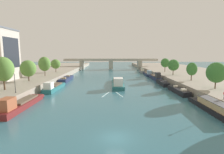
{
  "coord_description": "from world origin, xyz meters",
  "views": [
    {
      "loc": [
        -0.75,
        -20.77,
        10.74
      ],
      "look_at": [
        0.0,
        36.97,
        2.81
      ],
      "focal_mm": 27.62,
      "sensor_mm": 36.0,
      "label": 1
    }
  ],
  "objects": [
    {
      "name": "barge_midriver",
      "position": [
        1.91,
        36.25,
        0.96
      ],
      "size": [
        4.04,
        20.06,
        3.34
      ],
      "color": "#23666B",
      "rests_on": "ground"
    },
    {
      "name": "moored_boat_left_second",
      "position": [
        -18.11,
        47.64,
        0.67
      ],
      "size": [
        2.99,
        15.13,
        2.39
      ],
      "color": "#1E284C",
      "rests_on": "ground"
    },
    {
      "name": "tree_left_nearest",
      "position": [
        -25.53,
        44.87,
        6.77
      ],
      "size": [
        4.43,
        4.43,
        7.32
      ],
      "color": "brown",
      "rests_on": "quay_left"
    },
    {
      "name": "moored_boat_left_midway",
      "position": [
        -17.3,
        29.44,
        0.89
      ],
      "size": [
        3.1,
        13.43,
        2.96
      ],
      "color": "#23666B",
      "rests_on": "ground"
    },
    {
      "name": "tree_left_by_lamp",
      "position": [
        -25.98,
        32.55,
        6.12
      ],
      "size": [
        4.7,
        4.7,
        6.5
      ],
      "color": "brown",
      "rests_on": "quay_left"
    },
    {
      "name": "bridge_far",
      "position": [
        0.0,
        97.59,
        4.59
      ],
      "size": [
        63.67,
        4.4,
        7.15
      ],
      "color": "#ADA899",
      "rests_on": "ground"
    },
    {
      "name": "moored_boat_right_downstream",
      "position": [
        17.33,
        76.2,
        0.92
      ],
      "size": [
        2.17,
        10.58,
        3.08
      ],
      "color": "gray",
      "rests_on": "ground"
    },
    {
      "name": "tree_right_end_of_row",
      "position": [
        25.08,
        20.36,
        6.13
      ],
      "size": [
        4.55,
        4.55,
        6.46
      ],
      "color": "brown",
      "rests_on": "quay_right"
    },
    {
      "name": "ground_plane",
      "position": [
        0.0,
        0.0,
        0.0
      ],
      "size": [
        400.0,
        400.0,
        0.0
      ],
      "primitive_type": "plane",
      "color": "#336675"
    },
    {
      "name": "tree_right_midway",
      "position": [
        25.22,
        59.68,
        6.36
      ],
      "size": [
        3.98,
        3.98,
        6.32
      ],
      "color": "brown",
      "rests_on": "quay_right"
    },
    {
      "name": "moored_boat_left_near",
      "position": [
        -18.18,
        11.97,
        0.94
      ],
      "size": [
        2.97,
        14.99,
        3.2
      ],
      "color": "maroon",
      "rests_on": "ground"
    },
    {
      "name": "quay_right",
      "position": [
        37.84,
        55.0,
        1.09
      ],
      "size": [
        36.0,
        170.0,
        2.17
      ],
      "primitive_type": "cube",
      "color": "gray",
      "rests_on": "ground"
    },
    {
      "name": "wake_behind_barge",
      "position": [
        -0.05,
        23.47,
        0.01
      ],
      "size": [
        5.6,
        5.93,
        0.03
      ],
      "color": "#A5D1DB",
      "rests_on": "ground"
    },
    {
      "name": "lamppost_left_bank",
      "position": [
        -21.49,
        16.54,
        4.58
      ],
      "size": [
        0.28,
        0.28,
        4.38
      ],
      "color": "black",
      "rests_on": "quay_left"
    },
    {
      "name": "moored_boat_right_lone",
      "position": [
        17.98,
        24.98,
        0.69
      ],
      "size": [
        2.54,
        11.15,
        2.41
      ],
      "color": "black",
      "rests_on": "ground"
    },
    {
      "name": "moored_boat_right_near",
      "position": [
        18.23,
        9.65,
        0.94
      ],
      "size": [
        2.7,
        14.77,
        2.25
      ],
      "color": "black",
      "rests_on": "ground"
    },
    {
      "name": "tree_right_past_mid",
      "position": [
        25.23,
        33.16,
        5.84
      ],
      "size": [
        3.27,
        3.27,
        5.73
      ],
      "color": "brown",
      "rests_on": "quay_right"
    },
    {
      "name": "tree_left_distant",
      "position": [
        -25.73,
        19.69,
        7.09
      ],
      "size": [
        4.69,
        4.69,
        7.79
      ],
      "color": "brown",
      "rests_on": "quay_left"
    },
    {
      "name": "tree_left_midway",
      "position": [
        -25.49,
        58.17,
        5.94
      ],
      "size": [
        4.29,
        4.29,
        5.92
      ],
      "color": "brown",
      "rests_on": "quay_left"
    },
    {
      "name": "moored_boat_right_end",
      "position": [
        17.38,
        37.34,
        0.71
      ],
      "size": [
        2.17,
        10.33,
        2.45
      ],
      "color": "black",
      "rests_on": "ground"
    },
    {
      "name": "tree_right_distant",
      "position": [
        24.59,
        47.36,
        6.14
      ],
      "size": [
        4.38,
        4.38,
        6.21
      ],
      "color": "brown",
      "rests_on": "quay_right"
    },
    {
      "name": "moored_boat_right_second",
      "position": [
        18.04,
        63.36,
        0.83
      ],
      "size": [
        3.0,
        13.1,
        2.8
      ],
      "color": "#1E284C",
      "rests_on": "ground"
    },
    {
      "name": "moored_boat_right_upstream",
      "position": [
        17.99,
        49.41,
        1.03
      ],
      "size": [
        2.22,
        13.63,
        3.41
      ],
      "color": "#1E284C",
      "rests_on": "ground"
    },
    {
      "name": "quay_left",
      "position": [
        -37.84,
        55.0,
        1.09
      ],
      "size": [
        36.0,
        170.0,
        2.17
      ],
      "primitive_type": "cube",
      "color": "gray",
      "rests_on": "ground"
    }
  ]
}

